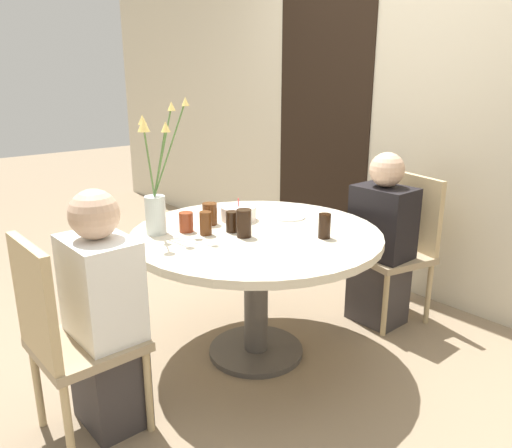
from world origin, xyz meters
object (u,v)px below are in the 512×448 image
object	(u,v)px
drink_glass_0	(244,223)
person_boy	(381,245)
side_plate	(288,217)
drink_glass_4	(206,223)
flower_vase	(156,195)
person_woman	(104,320)
chair_near_front	(66,332)
drink_glass_1	(210,214)
drink_glass_2	(186,222)
birthday_cake	(238,213)
drink_glass_5	(232,222)
drink_glass_3	(324,226)
chair_far_back	(402,241)

from	to	relation	value
drink_glass_0	person_boy	distance (m)	0.97
side_plate	drink_glass_4	xyz separation A→B (m)	(-0.05, -0.53, 0.05)
flower_vase	drink_glass_4	distance (m)	0.28
person_woman	chair_near_front	bearing A→B (deg)	-89.61
drink_glass_1	drink_glass_2	world-z (taller)	drink_glass_1
drink_glass_2	birthday_cake	bearing A→B (deg)	88.42
side_plate	drink_glass_2	xyz separation A→B (m)	(-0.16, -0.58, 0.05)
drink_glass_2	drink_glass_4	world-z (taller)	drink_glass_4
birthday_cake	drink_glass_4	distance (m)	0.30
drink_glass_5	chair_near_front	bearing A→B (deg)	-84.68
chair_near_front	drink_glass_2	size ratio (longest dim) A/B	8.85
birthday_cake	drink_glass_1	distance (m)	0.17
drink_glass_2	drink_glass_4	distance (m)	0.12
drink_glass_2	drink_glass_3	distance (m)	0.70
chair_far_back	drink_glass_3	bearing A→B (deg)	-72.01
flower_vase	drink_glass_3	bearing A→B (deg)	44.87
chair_near_front	drink_glass_3	size ratio (longest dim) A/B	7.30
chair_near_front	flower_vase	xyz separation A→B (m)	(-0.30, 0.60, 0.41)
drink_glass_0	person_woman	world-z (taller)	person_woman
chair_near_front	person_boy	xyz separation A→B (m)	(0.19, 1.82, -0.00)
flower_vase	drink_glass_0	size ratio (longest dim) A/B	4.81
drink_glass_5	person_woman	bearing A→B (deg)	-83.64
person_boy	person_woman	xyz separation A→B (m)	(-0.19, -1.66, 0.00)
flower_vase	drink_glass_5	world-z (taller)	flower_vase
drink_glass_0	drink_glass_3	xyz separation A→B (m)	(0.27, 0.29, -0.01)
chair_far_back	drink_glass_0	xyz separation A→B (m)	(-0.21, -1.07, 0.28)
drink_glass_4	person_boy	bearing A→B (deg)	72.68
drink_glass_0	person_woman	distance (m)	0.79
flower_vase	drink_glass_5	distance (m)	0.40
drink_glass_4	person_woman	world-z (taller)	person_woman
drink_glass_2	person_boy	distance (m)	1.20
side_plate	person_woman	world-z (taller)	person_woman
drink_glass_0	side_plate	bearing A→B (deg)	104.11
drink_glass_2	person_woman	size ratio (longest dim) A/B	0.10
drink_glass_3	side_plate	bearing A→B (deg)	162.09
drink_glass_2	drink_glass_5	world-z (taller)	drink_glass_5
birthday_cake	flower_vase	world-z (taller)	flower_vase
drink_glass_3	drink_glass_4	size ratio (longest dim) A/B	1.03
drink_glass_1	person_woman	bearing A→B (deg)	-70.34
drink_glass_5	drink_glass_0	bearing A→B (deg)	-3.83
chair_far_back	flower_vase	xyz separation A→B (m)	(-0.53, -1.37, 0.41)
birthday_cake	drink_glass_1	world-z (taller)	birthday_cake
flower_vase	drink_glass_4	size ratio (longest dim) A/B	5.66
flower_vase	drink_glass_1	xyz separation A→B (m)	(0.03, 0.30, -0.14)
chair_near_front	drink_glass_3	bearing A→B (deg)	-104.07
drink_glass_1	drink_glass_5	bearing A→B (deg)	3.07
drink_glass_3	birthday_cake	bearing A→B (deg)	-166.90
person_woman	drink_glass_2	bearing A→B (deg)	112.62
drink_glass_2	person_boy	size ratio (longest dim) A/B	0.10
drink_glass_3	drink_glass_5	distance (m)	0.47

